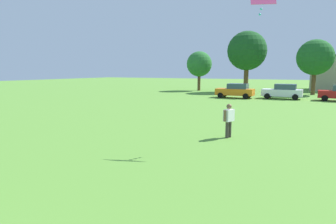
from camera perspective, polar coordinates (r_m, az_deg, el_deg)
name	(u,v)px	position (r m, az deg, el deg)	size (l,w,h in m)	color
ground_plane	(256,104)	(29.81, 16.53, 1.52)	(160.00, 160.00, 0.00)	#568C33
adult_bystander	(229,118)	(14.43, 11.63, -1.08)	(0.46, 0.74, 1.63)	#3F3833
parked_car_orange_0	(236,91)	(35.52, 12.89, 4.04)	(4.30, 2.02, 1.68)	orange
parked_car_white_1	(283,91)	(35.91, 21.24, 3.74)	(4.30, 2.02, 1.68)	white
tree_far_left	(199,64)	(47.44, 6.04, 9.16)	(3.96, 3.96, 6.17)	brown
tree_left	(247,51)	(45.83, 14.98, 11.29)	(5.72, 5.72, 8.91)	brown
tree_center	(315,58)	(43.48, 26.48, 9.38)	(4.61, 4.61, 7.19)	brown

